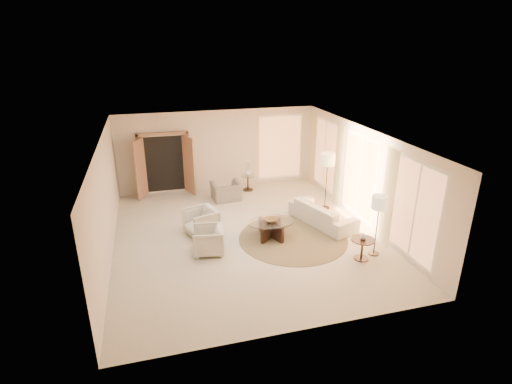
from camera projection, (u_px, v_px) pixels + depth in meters
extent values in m
cube|color=beige|center=(246.00, 236.00, 11.05)|extent=(7.00, 8.00, 0.02)
cube|color=white|center=(245.00, 136.00, 10.04)|extent=(7.00, 8.00, 0.02)
cube|color=beige|center=(218.00, 150.00, 14.14)|extent=(7.00, 0.04, 2.80)
cube|color=beige|center=(301.00, 266.00, 6.95)|extent=(7.00, 0.04, 2.80)
cube|color=beige|center=(106.00, 202.00, 9.68)|extent=(0.04, 8.00, 2.80)
cube|color=beige|center=(364.00, 177.00, 11.41)|extent=(0.04, 8.00, 2.80)
cube|color=#A67455|center=(165.00, 164.00, 13.69)|extent=(1.80, 0.12, 2.16)
cube|color=#A67455|center=(141.00, 169.00, 13.27)|extent=(0.35, 0.66, 2.00)
cube|color=#A67455|center=(189.00, 165.00, 13.66)|extent=(0.35, 0.66, 2.00)
cylinder|color=#3E3320|center=(293.00, 238.00, 10.88)|extent=(3.92, 3.92, 0.01)
imported|color=beige|center=(323.00, 214.00, 11.65)|extent=(1.48, 2.32, 0.63)
imported|color=beige|center=(201.00, 221.00, 10.98)|extent=(0.97, 1.00, 0.83)
imported|color=beige|center=(208.00, 239.00, 10.04)|extent=(0.80, 0.84, 0.77)
imported|color=gray|center=(227.00, 188.00, 13.32)|extent=(1.00, 0.70, 0.82)
cube|color=black|center=(271.00, 230.00, 10.88)|extent=(0.46, 0.93, 0.43)
cube|color=black|center=(271.00, 230.00, 10.88)|extent=(0.77, 0.73, 0.43)
cylinder|color=white|center=(271.00, 222.00, 10.79)|extent=(1.53, 1.53, 0.02)
cylinder|color=black|center=(361.00, 258.00, 9.88)|extent=(0.36, 0.36, 0.03)
cylinder|color=black|center=(362.00, 249.00, 9.79)|extent=(0.05, 0.05, 0.51)
cylinder|color=black|center=(363.00, 240.00, 9.69)|extent=(0.58, 0.58, 0.03)
cylinder|color=#30261D|center=(248.00, 190.00, 14.33)|extent=(0.37, 0.37, 0.03)
cylinder|color=#30261D|center=(248.00, 183.00, 14.24)|extent=(0.06, 0.06, 0.53)
cylinder|color=white|center=(248.00, 176.00, 14.14)|extent=(0.48, 0.48, 0.03)
cylinder|color=#30261D|center=(325.00, 208.00, 12.81)|extent=(0.31, 0.31, 0.03)
cylinder|color=#30261D|center=(326.00, 186.00, 12.54)|extent=(0.03, 0.03, 1.55)
cylinder|color=beige|center=(328.00, 159.00, 12.23)|extent=(0.44, 0.44, 0.38)
cylinder|color=#30261D|center=(374.00, 253.00, 10.10)|extent=(0.27, 0.27, 0.03)
cylinder|color=#30261D|center=(376.00, 230.00, 9.86)|extent=(0.03, 0.03, 1.34)
cylinder|color=beige|center=(380.00, 202.00, 9.60)|extent=(0.38, 0.38, 0.33)
imported|color=brown|center=(271.00, 220.00, 10.77)|extent=(0.36, 0.36, 0.09)
imported|color=silver|center=(363.00, 236.00, 9.66)|extent=(0.20, 0.20, 0.16)
imported|color=silver|center=(248.00, 172.00, 14.09)|extent=(0.26, 0.26, 0.22)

